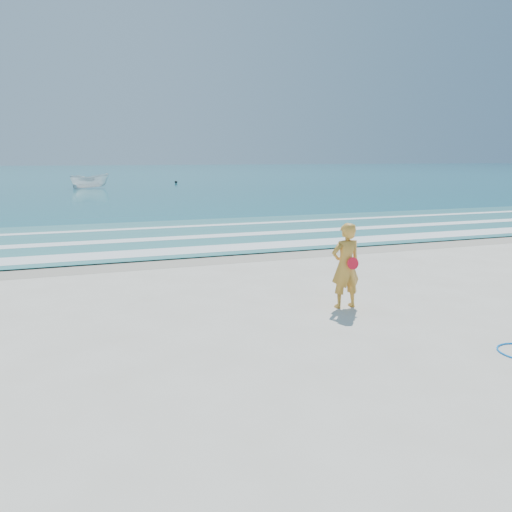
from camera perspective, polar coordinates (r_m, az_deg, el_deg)
name	(u,v)px	position (r m, az deg, el deg)	size (l,w,h in m)	color
ground	(298,361)	(8.56, 4.79, -11.89)	(400.00, 400.00, 0.00)	silver
wet_sand	(188,259)	(16.83, -7.82, -0.34)	(400.00, 2.40, 0.00)	#B2A893
ocean	(95,173)	(112.26, -17.94, 9.05)	(400.00, 190.00, 0.04)	#19727F
shallow	(164,236)	(21.67, -10.51, 2.29)	(400.00, 10.00, 0.01)	#59B7AD
foam_near	(180,251)	(18.07, -8.66, 0.61)	(400.00, 1.40, 0.01)	white
foam_mid	(167,238)	(20.89, -10.16, 1.99)	(400.00, 0.90, 0.01)	white
foam_far	(155,228)	(24.11, -11.45, 3.18)	(400.00, 0.60, 0.01)	white
boat	(90,181)	(56.27, -18.45, 8.13)	(1.52, 4.05, 1.56)	white
buoy	(176,182)	(64.18, -9.13, 8.34)	(0.36, 0.36, 0.36)	black
woman	(346,266)	(11.33, 10.20, -1.09)	(0.72, 0.48, 1.93)	gold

